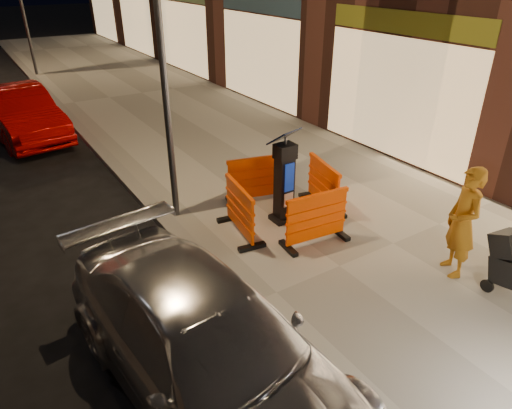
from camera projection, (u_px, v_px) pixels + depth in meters
ground_plane at (247, 313)px, 6.58m from camera, size 120.00×120.00×0.00m
sidewalk at (393, 247)px, 7.97m from camera, size 6.00×60.00×0.15m
kerb at (247, 309)px, 6.54m from camera, size 0.30×60.00×0.15m
parking_kiosk at (284, 179)px, 8.28m from camera, size 0.63×0.63×1.70m
barrier_front at (316, 219)px, 7.75m from camera, size 1.26×0.62×0.95m
barrier_back at (256, 179)px, 9.16m from camera, size 1.30×0.78×0.95m
barrier_kerbside at (240, 211)px, 8.00m from camera, size 0.68×1.28×0.95m
barrier_bldgside at (323, 185)px, 8.91m from camera, size 0.76×1.29×0.95m
car_silver at (211, 388)px, 5.42m from camera, size 2.40×4.88×1.36m
car_red at (26, 138)px, 13.18m from camera, size 2.05×4.52×1.44m
man at (463, 223)px, 6.81m from camera, size 0.68×0.77×1.78m
street_lamp_mid at (162, 54)px, 7.45m from camera, size 0.12×0.12×6.00m
street_lamp_far at (20, 0)px, 18.61m from camera, size 0.12×0.12×6.00m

